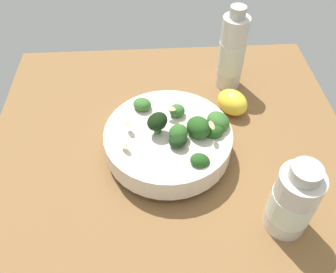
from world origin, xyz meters
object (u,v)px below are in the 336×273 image
lemon_wedge (232,102)px  bottle_tall (232,53)px  bowl_of_broccoli (170,138)px  bottle_short (293,201)px

lemon_wedge → bottle_tall: bearing=174.8°
bowl_of_broccoli → bottle_tall: bearing=143.9°
bottle_short → bottle_tall: bearing=-175.5°
bottle_tall → lemon_wedge: bearing=-5.2°
lemon_wedge → bottle_short: 24.39cm
lemon_wedge → bottle_tall: (-8.36, 0.76, 5.14)cm
bowl_of_broccoli → bottle_short: size_ratio=1.66×
bottle_tall → bottle_short: bottle_tall is taller
bottle_short → lemon_wedge: bearing=-172.2°
bowl_of_broccoli → lemon_wedge: 15.53cm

